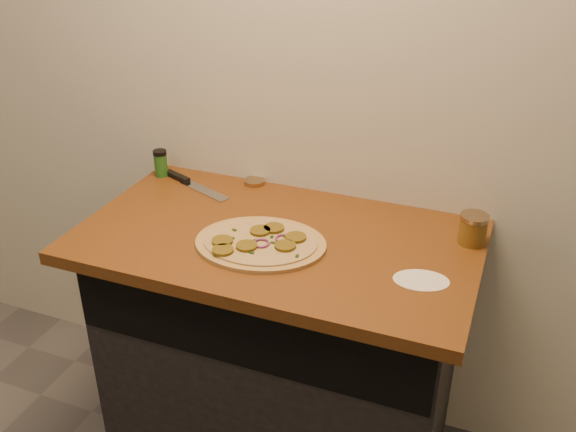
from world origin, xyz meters
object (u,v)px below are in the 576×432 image
at_px(chefs_knife, 190,183).
at_px(spice_shaker, 161,163).
at_px(salsa_jar, 473,229).
at_px(pizza, 260,243).

bearing_deg(chefs_knife, spice_shaker, 166.92).
bearing_deg(chefs_knife, salsa_jar, -2.99).
distance_m(chefs_knife, spice_shaker, 0.14).
relative_size(chefs_knife, salsa_jar, 3.33).
distance_m(pizza, salsa_jar, 0.62).
bearing_deg(pizza, spice_shaker, 148.63).
distance_m(pizza, chefs_knife, 0.49).
height_order(salsa_jar, spice_shaker, spice_shaker).
height_order(chefs_knife, spice_shaker, spice_shaker).
relative_size(pizza, chefs_knife, 1.43).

